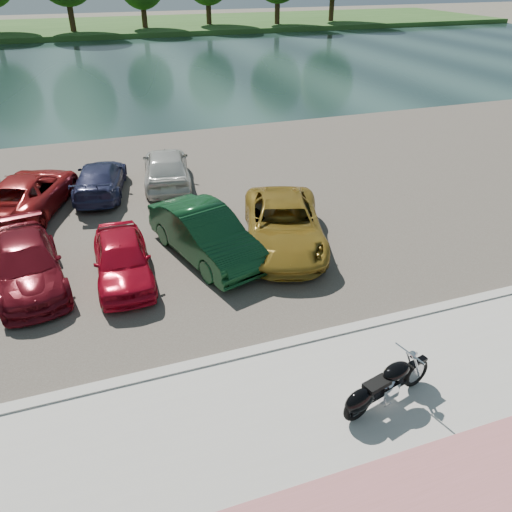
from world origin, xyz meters
The scene contains 15 objects.
ground centered at (0.00, 0.00, 0.00)m, with size 200.00×200.00×0.00m, color #595447.
promenade centered at (0.00, -1.00, 0.05)m, with size 60.00×6.00×0.10m, color #B2AEA7.
pink_path centered at (0.00, -2.50, 0.10)m, with size 60.00×2.00×0.01m, color #AA6260.
kerb centered at (0.00, 2.00, 0.07)m, with size 60.00×0.30×0.14m, color #B2AEA7.
parking_lot centered at (0.00, 11.00, 0.02)m, with size 60.00×18.00×0.04m, color #48413A.
river centered at (0.00, 40.00, 0.00)m, with size 120.00×40.00×0.00m, color #192D2B.
far_bank centered at (0.00, 72.00, 0.30)m, with size 120.00×24.00×0.60m, color #264E1B.
motorcycle centered at (0.79, -0.37, 0.56)m, with size 2.29×0.93×1.05m.
car_3 centered at (-6.00, 6.80, 0.68)m, with size 1.79×4.40×1.28m, color maroon.
car_4 centered at (-3.49, 6.23, 0.69)m, with size 1.52×3.79×1.29m, color #B00B20.
car_5 centered at (-0.96, 6.70, 0.80)m, with size 1.61×4.62×1.52m, color #0F391B.
car_6 centered at (1.53, 6.58, 0.76)m, with size 2.38×5.16×1.43m, color olive.
car_10 centered at (-6.13, 12.05, 0.73)m, with size 2.28×4.95×1.38m, color maroon.
car_11 centered at (-3.62, 12.76, 0.66)m, with size 1.73×4.25×1.23m, color #2A2E52.
car_12 centered at (-1.01, 12.84, 0.80)m, with size 1.79×4.46×1.52m, color silver.
Camera 1 is at (-3.90, -6.33, 7.82)m, focal length 35.00 mm.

